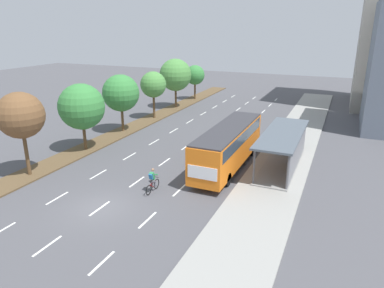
# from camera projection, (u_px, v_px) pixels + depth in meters

# --- Properties ---
(ground_plane) EXTENTS (140.00, 140.00, 0.00)m
(ground_plane) POSITION_uv_depth(u_px,v_px,m) (101.00, 208.00, 22.45)
(ground_plane) COLOR #4C4C51
(median_strip) EXTENTS (2.60, 52.00, 0.12)m
(median_strip) POSITION_uv_depth(u_px,v_px,m) (148.00, 120.00, 42.95)
(median_strip) COLOR brown
(median_strip) RESTS_ON ground
(sidewalk_right) EXTENTS (4.50, 52.00, 0.15)m
(sidewalk_right) POSITION_uv_depth(u_px,v_px,m) (296.00, 138.00, 36.27)
(sidewalk_right) COLOR gray
(sidewalk_right) RESTS_ON ground
(lane_divider_left) EXTENTS (0.14, 45.80, 0.01)m
(lane_divider_left) POSITION_uv_depth(u_px,v_px,m) (174.00, 131.00, 38.89)
(lane_divider_left) COLOR white
(lane_divider_left) RESTS_ON ground
(lane_divider_center) EXTENTS (0.14, 45.80, 0.01)m
(lane_divider_center) POSITION_uv_depth(u_px,v_px,m) (203.00, 134.00, 37.55)
(lane_divider_center) COLOR white
(lane_divider_center) RESTS_ON ground
(lane_divider_right) EXTENTS (0.14, 45.80, 0.01)m
(lane_divider_right) POSITION_uv_depth(u_px,v_px,m) (235.00, 138.00, 36.22)
(lane_divider_right) COLOR white
(lane_divider_right) RESTS_ON ground
(bus_shelter) EXTENTS (2.90, 9.59, 2.86)m
(bus_shelter) POSITION_uv_depth(u_px,v_px,m) (286.00, 147.00, 28.05)
(bus_shelter) COLOR gray
(bus_shelter) RESTS_ON sidewalk_right
(bus) EXTENTS (2.54, 11.29, 3.37)m
(bus) POSITION_uv_depth(u_px,v_px,m) (229.00, 143.00, 28.32)
(bus) COLOR orange
(bus) RESTS_ON ground
(cyclist) EXTENTS (0.46, 1.82, 1.71)m
(cyclist) POSITION_uv_depth(u_px,v_px,m) (152.00, 181.00, 24.38)
(cyclist) COLOR black
(cyclist) RESTS_ON ground
(median_tree_nearest) EXTENTS (3.44, 3.44, 6.39)m
(median_tree_nearest) POSITION_uv_depth(u_px,v_px,m) (21.00, 116.00, 25.72)
(median_tree_nearest) COLOR brown
(median_tree_nearest) RESTS_ON median_strip
(median_tree_second) EXTENTS (4.12, 4.12, 6.07)m
(median_tree_second) POSITION_uv_depth(u_px,v_px,m) (82.00, 107.00, 31.51)
(median_tree_second) COLOR brown
(median_tree_second) RESTS_ON median_strip
(median_tree_third) EXTENTS (3.89, 3.89, 6.08)m
(median_tree_third) POSITION_uv_depth(u_px,v_px,m) (121.00, 93.00, 37.17)
(median_tree_third) COLOR brown
(median_tree_third) RESTS_ON median_strip
(median_tree_fourth) EXTENTS (3.14, 3.14, 5.69)m
(median_tree_fourth) POSITION_uv_depth(u_px,v_px,m) (153.00, 85.00, 42.69)
(median_tree_fourth) COLOR brown
(median_tree_fourth) RESTS_ON median_strip
(median_tree_fifth) EXTENTS (4.37, 4.37, 6.67)m
(median_tree_fifth) POSITION_uv_depth(u_px,v_px,m) (175.00, 75.00, 48.24)
(median_tree_fifth) COLOR brown
(median_tree_fifth) RESTS_ON median_strip
(median_tree_farthest) EXTENTS (2.96, 2.96, 5.19)m
(median_tree_farthest) POSITION_uv_depth(u_px,v_px,m) (195.00, 75.00, 54.04)
(median_tree_farthest) COLOR brown
(median_tree_farthest) RESTS_ON median_strip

